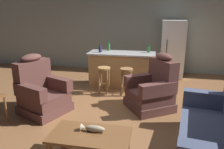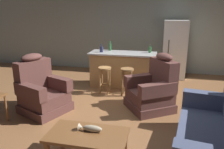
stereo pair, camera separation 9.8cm
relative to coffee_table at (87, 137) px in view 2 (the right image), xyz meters
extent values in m
plane|color=brown|center=(-0.08, 1.88, -0.36)|extent=(12.00, 12.00, 0.00)
cube|color=#939E93|center=(-0.08, 5.01, 0.94)|extent=(12.00, 0.05, 2.60)
cube|color=brown|center=(0.00, 0.00, 0.04)|extent=(1.10, 0.60, 0.04)
cube|color=brown|center=(-0.49, 0.24, -0.17)|extent=(0.06, 0.06, 0.38)
cube|color=brown|center=(0.49, 0.24, -0.17)|extent=(0.06, 0.06, 0.38)
cube|color=#4C3823|center=(0.05, 0.07, 0.06)|extent=(0.22, 0.07, 0.01)
ellipsoid|color=tan|center=(0.05, 0.07, 0.10)|extent=(0.28, 0.09, 0.09)
cone|color=tan|center=(-0.12, 0.07, 0.10)|extent=(0.06, 0.10, 0.10)
cube|color=#4C5675|center=(1.64, 0.39, -0.05)|extent=(1.11, 2.00, 0.22)
cube|color=#4C5675|center=(1.76, 1.24, 0.20)|extent=(0.86, 0.32, 0.28)
cube|color=brown|center=(-1.37, 1.29, -0.27)|extent=(1.10, 1.10, 0.18)
cube|color=brown|center=(-1.37, 1.29, -0.06)|extent=(1.03, 1.01, 0.24)
cube|color=brown|center=(-1.65, 1.40, 0.38)|extent=(0.51, 0.79, 0.64)
ellipsoid|color=brown|center=(-1.65, 1.40, 0.76)|extent=(0.42, 0.53, 0.16)
cube|color=brown|center=(-1.23, 1.59, 0.19)|extent=(0.81, 0.47, 0.26)
cube|color=brown|center=(-1.48, 0.98, 0.19)|extent=(0.81, 0.47, 0.26)
cube|color=brown|center=(0.74, 1.89, -0.27)|extent=(1.16, 1.16, 0.18)
cube|color=brown|center=(0.74, 1.89, -0.06)|extent=(1.08, 1.07, 0.24)
cube|color=brown|center=(0.99, 2.05, 0.38)|extent=(0.62, 0.76, 0.64)
ellipsoid|color=brown|center=(0.99, 2.05, 0.76)|extent=(0.47, 0.53, 0.16)
cube|color=brown|center=(0.91, 1.60, 0.19)|extent=(0.77, 0.59, 0.26)
cube|color=brown|center=(0.54, 2.15, 0.19)|extent=(0.77, 0.59, 0.26)
cylinder|color=brown|center=(-1.88, 0.75, -0.10)|extent=(0.04, 0.04, 0.52)
cube|color=#AD7F4C|center=(-0.08, 3.23, 0.09)|extent=(1.71, 0.63, 0.91)
cube|color=#B2B2B2|center=(-0.08, 3.23, 0.57)|extent=(1.80, 0.70, 0.04)
cylinder|color=#A87A47|center=(-0.42, 2.60, 0.30)|extent=(0.32, 0.32, 0.04)
torus|color=#A87A47|center=(-0.42, 2.60, -0.14)|extent=(0.23, 0.23, 0.02)
cylinder|color=#A87A47|center=(-0.52, 2.50, -0.04)|extent=(0.04, 0.04, 0.64)
cylinder|color=#A87A47|center=(-0.32, 2.50, -0.04)|extent=(0.04, 0.04, 0.64)
cylinder|color=#A87A47|center=(-0.52, 2.70, -0.04)|extent=(0.04, 0.04, 0.64)
cylinder|color=#A87A47|center=(-0.32, 2.70, -0.04)|extent=(0.04, 0.04, 0.64)
cylinder|color=olive|center=(0.14, 2.60, 0.30)|extent=(0.32, 0.32, 0.04)
torus|color=olive|center=(0.14, 2.60, -0.14)|extent=(0.23, 0.23, 0.02)
cylinder|color=olive|center=(0.04, 2.50, -0.04)|extent=(0.04, 0.04, 0.64)
cylinder|color=olive|center=(0.24, 2.50, -0.04)|extent=(0.04, 0.04, 0.64)
cylinder|color=olive|center=(0.04, 2.70, -0.04)|extent=(0.04, 0.04, 0.64)
cylinder|color=olive|center=(0.24, 2.70, -0.04)|extent=(0.04, 0.04, 0.64)
cube|color=white|center=(1.33, 4.43, 0.52)|extent=(0.70, 0.66, 1.76)
cylinder|color=#333338|center=(1.13, 4.08, 0.60)|extent=(0.02, 0.02, 0.50)
cylinder|color=#2D6B38|center=(-0.49, 3.48, 0.68)|extent=(0.07, 0.07, 0.19)
cylinder|color=#2D6B38|center=(-0.49, 3.48, 0.82)|extent=(0.03, 0.03, 0.08)
cylinder|color=#2D6B38|center=(0.63, 3.40, 0.66)|extent=(0.08, 0.08, 0.14)
cylinder|color=#2D6B38|center=(0.63, 3.40, 0.76)|extent=(0.03, 0.03, 0.06)
cylinder|color=#23284C|center=(-0.66, 3.17, 0.66)|extent=(0.09, 0.09, 0.15)
cylinder|color=#23284C|center=(-0.66, 3.17, 0.77)|extent=(0.03, 0.03, 0.06)
camera|label=1|loc=(0.81, -2.52, 1.67)|focal=35.00mm
camera|label=2|loc=(0.91, -2.50, 1.67)|focal=35.00mm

